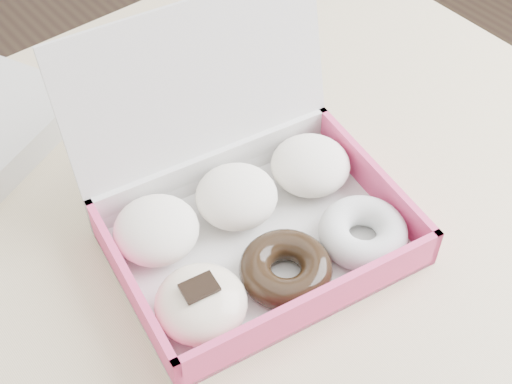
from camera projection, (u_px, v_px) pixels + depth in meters
table at (165, 259)px, 0.90m from camera, size 1.20×0.80×0.75m
donut_box at (249, 216)px, 0.80m from camera, size 0.36×0.33×0.23m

